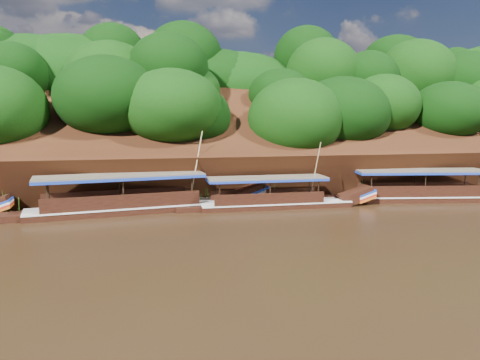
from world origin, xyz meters
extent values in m
plane|color=black|center=(0.00, 0.00, 0.00)|extent=(160.00, 160.00, 0.00)
cube|color=#32170B|center=(0.00, 16.00, 3.50)|extent=(120.00, 16.12, 13.64)
cube|color=#32170B|center=(0.00, 26.00, 0.00)|extent=(120.00, 24.00, 12.00)
ellipsoid|color=#0D3C0A|center=(-6.00, 15.00, 3.50)|extent=(18.00, 8.00, 6.40)
ellipsoid|color=#0D3C0A|center=(0.00, 23.00, 9.20)|extent=(24.00, 11.00, 8.40)
cube|color=black|center=(12.56, 7.29, 0.00)|extent=(13.25, 4.22, 0.92)
cube|color=silver|center=(12.56, 7.29, 0.44)|extent=(13.26, 4.28, 0.10)
cube|color=#4E4537|center=(11.75, 7.42, 2.46)|extent=(10.50, 4.12, 0.12)
cube|color=#1937A3|center=(11.75, 7.42, 2.34)|extent=(10.50, 4.12, 0.18)
cube|color=black|center=(-0.27, 7.10, 0.00)|extent=(11.24, 2.08, 0.84)
cube|color=silver|center=(-0.27, 7.10, 0.40)|extent=(11.24, 2.14, 0.09)
cube|color=black|center=(6.05, 7.08, 0.66)|extent=(2.67, 1.55, 1.58)
cube|color=#1937A3|center=(6.76, 7.08, 0.94)|extent=(1.39, 1.61, 0.58)
cube|color=red|center=(6.76, 7.08, 0.62)|extent=(1.39, 1.61, 0.58)
cube|color=#4E4537|center=(-0.97, 7.10, 2.26)|extent=(8.80, 2.39, 0.11)
cube|color=#1937A3|center=(-0.97, 7.10, 2.14)|extent=(8.80, 2.39, 0.17)
cylinder|color=tan|center=(2.54, 6.53, 2.68)|extent=(0.53, 0.92, 4.43)
cube|color=black|center=(-10.50, 7.49, 0.00)|extent=(14.80, 4.64, 1.00)
cube|color=silver|center=(-10.50, 7.49, 0.48)|extent=(14.82, 4.72, 0.11)
cube|color=black|center=(-2.39, 8.74, 0.77)|extent=(3.67, 2.33, 1.96)
cube|color=#1937A3|center=(-1.48, 8.88, 1.11)|extent=(2.06, 2.15, 0.73)
cube|color=red|center=(-1.48, 8.88, 0.73)|extent=(2.06, 2.15, 0.73)
cube|color=#4E4537|center=(-11.41, 7.35, 2.67)|extent=(11.73, 4.52, 0.13)
cube|color=#1937A3|center=(-11.41, 7.35, 2.53)|extent=(11.73, 4.52, 0.20)
cylinder|color=tan|center=(-6.10, 7.95, 3.14)|extent=(1.19, 1.17, 5.07)
cube|color=#1937A3|center=(-19.44, 8.36, 0.90)|extent=(1.39, 1.63, 0.54)
cube|color=red|center=(-19.44, 8.36, 0.59)|extent=(1.39, 1.63, 0.54)
cone|color=#2A5916|center=(-19.30, 9.02, 0.89)|extent=(1.50, 1.50, 1.79)
cone|color=#2A5916|center=(-11.95, 9.80, 0.93)|extent=(1.50, 1.50, 1.87)
cone|color=#2A5916|center=(-5.77, 9.23, 0.67)|extent=(1.50, 1.50, 1.34)
cone|color=#2A5916|center=(0.76, 9.60, 0.91)|extent=(1.50, 1.50, 1.81)
cone|color=#2A5916|center=(7.89, 9.38, 0.94)|extent=(1.50, 1.50, 1.88)
cone|color=#2A5916|center=(12.02, 9.72, 0.86)|extent=(1.50, 1.50, 1.72)
camera|label=1|loc=(-9.80, -25.86, 6.77)|focal=35.00mm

